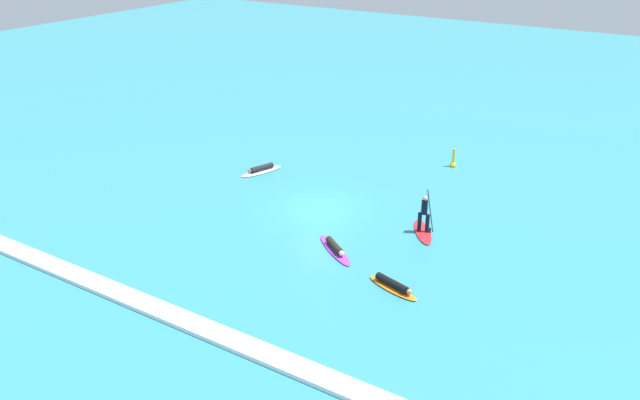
% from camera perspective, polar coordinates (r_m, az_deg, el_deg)
% --- Properties ---
extents(ground_plane, '(120.00, 120.00, 0.00)m').
position_cam_1_polar(ground_plane, '(32.94, 0.00, -0.79)').
color(ground_plane, teal).
rests_on(ground_plane, ground).
extents(surfer_on_white_board, '(1.54, 2.79, 0.41)m').
position_cam_1_polar(surfer_on_white_board, '(37.62, -5.15, 2.64)').
color(surfer_on_white_board, white).
rests_on(surfer_on_white_board, ground_plane).
extents(surfer_on_red_board, '(2.03, 2.53, 2.27)m').
position_cam_1_polar(surfer_on_red_board, '(30.77, 9.01, -2.08)').
color(surfer_on_red_board, red).
rests_on(surfer_on_red_board, ground_plane).
extents(surfer_on_orange_board, '(2.54, 1.26, 0.41)m').
position_cam_1_polar(surfer_on_orange_board, '(26.39, 6.38, -7.44)').
color(surfer_on_orange_board, orange).
rests_on(surfer_on_orange_board, ground_plane).
extents(surfer_on_purple_board, '(2.83, 2.28, 0.40)m').
position_cam_1_polar(surfer_on_purple_board, '(28.97, 1.31, -4.23)').
color(surfer_on_purple_board, purple).
rests_on(surfer_on_purple_board, ground_plane).
extents(marker_buoy, '(0.37, 0.37, 1.20)m').
position_cam_1_polar(marker_buoy, '(39.01, 11.53, 3.18)').
color(marker_buoy, yellow).
rests_on(marker_buoy, ground_plane).
extents(wave_crest, '(25.05, 0.90, 0.18)m').
position_cam_1_polar(wave_crest, '(25.49, -13.46, -9.48)').
color(wave_crest, white).
rests_on(wave_crest, ground_plane).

